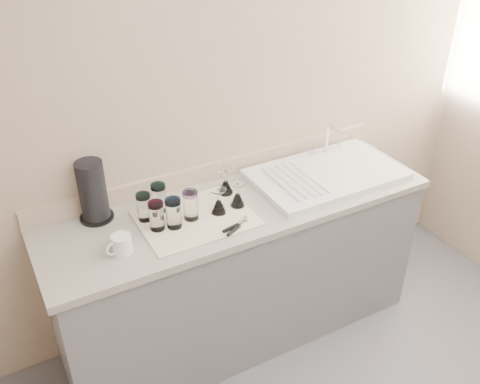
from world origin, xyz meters
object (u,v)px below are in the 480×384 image
white_mug (121,245)px  sink_unit (326,174)px  tumbler_cyan (159,198)px  paper_towel_roll (93,192)px  tumbler_magenta (157,216)px  goblet_front_left (219,205)px  tumbler_teal (144,207)px  tumbler_blue (174,213)px  goblet_front_right (237,198)px  tumbler_lavender (191,205)px  goblet_back_right (226,185)px  can_opener (236,227)px

white_mug → sink_unit: bearing=5.4°
tumbler_cyan → paper_towel_roll: size_ratio=0.48×
tumbler_magenta → goblet_front_left: tumbler_magenta is taller
goblet_front_left → paper_towel_roll: bearing=155.1°
tumbler_teal → tumbler_blue: size_ratio=0.94×
white_mug → tumbler_blue: bearing=13.4°
goblet_front_right → tumbler_magenta: bearing=179.4°
tumbler_cyan → tumbler_lavender: size_ratio=0.99×
goblet_back_right → white_mug: (-0.64, -0.22, -0.01)m
tumbler_lavender → tumbler_teal: bearing=153.3°
goblet_back_right → can_opener: 0.33m
sink_unit → tumbler_magenta: 1.01m
goblet_front_right → paper_towel_roll: size_ratio=0.43×
goblet_back_right → paper_towel_roll: (-0.66, 0.11, 0.10)m
tumbler_magenta → goblet_front_right: bearing=-0.6°
white_mug → goblet_front_left: bearing=8.0°
tumbler_blue → paper_towel_roll: bearing=139.6°
tumbler_magenta → tumbler_teal: bearing=103.5°
goblet_front_right → white_mug: goblet_front_right is taller
tumbler_teal → white_mug: bearing=-133.1°
tumbler_teal → paper_towel_roll: size_ratio=0.46×
tumbler_magenta → goblet_front_right: 0.43m
goblet_back_right → can_opener: (-0.10, -0.31, -0.04)m
can_opener → goblet_back_right: bearing=71.6°
goblet_front_right → tumbler_teal: bearing=166.6°
sink_unit → tumbler_blue: bearing=-177.1°
tumbler_blue → goblet_front_right: 0.35m
tumbler_cyan → can_opener: bearing=-50.3°
tumbler_cyan → white_mug: size_ratio=1.12×
tumbler_blue → goblet_back_right: tumbler_blue is taller
tumbler_cyan → tumbler_blue: size_ratio=0.99×
tumbler_blue → goblet_front_right: bearing=2.8°
sink_unit → white_mug: sink_unit is taller
paper_towel_roll → goblet_front_right: bearing=-20.2°
tumbler_teal → goblet_front_left: size_ratio=1.05×
tumbler_cyan → paper_towel_roll: 0.32m
tumbler_teal → goblet_back_right: size_ratio=1.02×
sink_unit → tumbler_lavender: sink_unit is taller
tumbler_teal → goblet_back_right: tumbler_teal is taller
can_opener → tumbler_blue: bearing=148.4°
goblet_back_right → white_mug: bearing=-161.0°
tumbler_blue → white_mug: 0.29m
tumbler_cyan → white_mug: (-0.27, -0.23, -0.04)m
tumbler_cyan → goblet_back_right: 0.37m
tumbler_lavender → goblet_back_right: bearing=26.5°
sink_unit → goblet_front_right: size_ratio=6.15×
tumbler_lavender → paper_towel_roll: bearing=149.8°
white_mug → paper_towel_roll: size_ratio=0.43×
goblet_back_right → goblet_front_left: goblet_back_right is taller
sink_unit → goblet_back_right: size_ratio=5.90×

